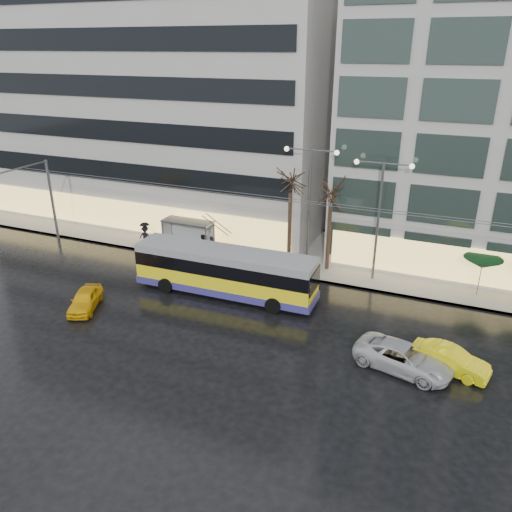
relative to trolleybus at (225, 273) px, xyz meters
The scene contains 18 objects.
ground 5.37m from the trolleybus, 68.40° to the right, with size 140.00×140.00×0.00m, color black.
sidewalk 10.12m from the trolleybus, 67.15° to the left, with size 80.00×10.00×0.15m, color gray.
kerb 5.97m from the trolleybus, 47.73° to the left, with size 80.00×0.10×0.15m, color slate.
building_left 22.21m from the trolleybus, 134.76° to the left, with size 34.00×14.00×22.00m, color #AEABA6.
trolleybus is the anchor object (origin of this frame).
catenary 5.06m from the trolleybus, 47.61° to the left, with size 42.24×5.12×7.00m.
bus_shelter 8.79m from the trolleybus, 137.67° to the left, with size 4.20×1.60×2.51m.
street_lamp_near 8.43m from the trolleybus, 57.17° to the left, with size 3.96×0.36×9.03m.
street_lamp_far 11.51m from the trolleybus, 34.14° to the left, with size 3.96×0.36×8.53m.
tree_a 8.66m from the trolleybus, 69.01° to the left, with size 3.20×3.20×8.40m.
tree_b 9.68m from the trolleybus, 50.02° to the left, with size 3.20×3.20×7.70m.
parasol_a 17.09m from the trolleybus, 21.40° to the left, with size 2.50×2.50×2.65m.
taxi_a 9.20m from the trolleybus, 144.29° to the right, with size 1.51×3.75×1.28m, color yellow.
taxi_b 15.01m from the trolleybus, 13.16° to the right, with size 1.40×4.01×1.32m, color #FFF10D.
sedan_silver 13.08m from the trolleybus, 18.70° to the right, with size 2.35×5.09×1.41m, color silver.
pedestrian_a 6.34m from the trolleybus, 125.68° to the left, with size 1.28×1.29×2.19m.
pedestrian_b 6.80m from the trolleybus, 131.33° to the left, with size 1.08×1.00×1.79m.
pedestrian_c 11.06m from the trolleybus, 152.90° to the left, with size 1.22×0.93×2.11m.
Camera 1 is at (11.79, -22.56, 15.73)m, focal length 35.00 mm.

